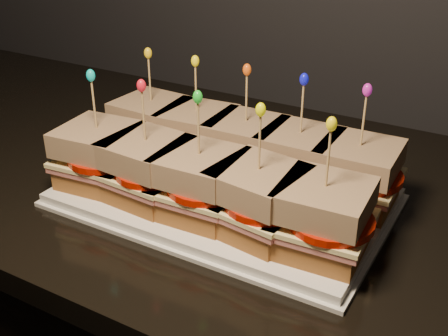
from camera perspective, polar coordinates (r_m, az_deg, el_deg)
The scene contains 74 objects.
cabinet at distance 1.28m, azimuth -11.19°, elevation -16.22°, with size 2.54×0.64×0.85m, color black.
granite_slab at distance 1.03m, azimuth -13.36°, elevation 2.04°, with size 2.58×0.68×0.04m, color black.
platter at distance 0.79m, azimuth 0.00°, elevation -2.96°, with size 0.44×0.27×0.02m, color white.
platter_rim at distance 0.80m, azimuth 0.00°, elevation -3.33°, with size 0.45×0.28×0.01m, color white.
sandwich_0_bread_bot at distance 0.91m, azimuth -7.17°, elevation 2.64°, with size 0.10×0.10×0.03m, color #5E3513.
sandwich_0_ham at distance 0.91m, azimuth -7.23°, elevation 3.66°, with size 0.11×0.10×0.01m, color #B5564E.
sandwich_0_cheese at distance 0.90m, azimuth -7.26°, elevation 4.07°, with size 0.11×0.11×0.01m, color #FEEB99.
sandwich_0_tomato at distance 0.89m, azimuth -6.89°, elevation 4.24°, with size 0.10×0.10×0.01m, color #B61604.
sandwich_0_bread_top at distance 0.89m, azimuth -7.37°, elevation 5.79°, with size 0.10×0.10×0.03m, color #502610.
sandwich_0_pick at distance 0.88m, azimuth -7.55°, elevation 8.67°, with size 0.00×0.00×0.09m, color tan.
sandwich_0_frill at distance 0.86m, azimuth -7.73°, elevation 11.50°, with size 0.01×0.01×0.02m, color gold.
sandwich_1_bread_bot at distance 0.87m, azimuth -2.72°, elevation 1.52°, with size 0.10×0.10×0.03m, color #5E3513.
sandwich_1_ham at distance 0.86m, azimuth -2.75°, elevation 2.59°, with size 0.11×0.10×0.01m, color #B5564E.
sandwich_1_cheese at distance 0.86m, azimuth -2.76°, elevation 3.01°, with size 0.11×0.11×0.01m, color #FEEB99.
sandwich_1_tomato at distance 0.84m, azimuth -2.30°, elevation 3.17°, with size 0.10×0.10×0.01m, color #B61604.
sandwich_1_bread_top at distance 0.85m, azimuth -2.80°, elevation 4.81°, with size 0.10×0.10×0.03m, color #502610.
sandwich_1_pick at distance 0.83m, azimuth -2.87°, elevation 7.83°, with size 0.00×0.00×0.09m, color tan.
sandwich_1_frill at distance 0.82m, azimuth -2.95°, elevation 10.81°, with size 0.01×0.01×0.02m, color yellow.
sandwich_2_bread_bot at distance 0.83m, azimuth 2.16°, elevation 0.28°, with size 0.10×0.10×0.03m, color #5E3513.
sandwich_2_ham at distance 0.82m, azimuth 2.18°, elevation 1.38°, with size 0.11×0.10×0.01m, color #B5564E.
sandwich_2_cheese at distance 0.82m, azimuth 2.19°, elevation 1.82°, with size 0.11×0.11×0.01m, color #FEEB99.
sandwich_2_tomato at distance 0.81m, azimuth 2.75°, elevation 1.97°, with size 0.10×0.10×0.01m, color #B61604.
sandwich_2_bread_top at distance 0.81m, azimuth 2.23°, elevation 3.70°, with size 0.10×0.10×0.03m, color #502610.
sandwich_2_pick at distance 0.79m, azimuth 2.29°, elevation 6.84°, with size 0.00×0.00×0.09m, color tan.
sandwich_2_frill at distance 0.78m, azimuth 2.35°, elevation 9.95°, with size 0.01×0.01×0.02m, color #E55411.
sandwich_3_bread_bot at distance 0.80m, azimuth 7.46°, elevation -1.07°, with size 0.10×0.10×0.03m, color #5E3513.
sandwich_3_ham at distance 0.79m, azimuth 7.54°, elevation 0.06°, with size 0.11×0.10×0.01m, color #B5564E.
sandwich_3_cheese at distance 0.79m, azimuth 7.57°, elevation 0.52°, with size 0.11×0.11×0.01m, color #FEEB99.
sandwich_3_tomato at distance 0.78m, azimuth 8.24°, elevation 0.64°, with size 0.10×0.10×0.01m, color #B61604.
sandwich_3_bread_top at distance 0.78m, azimuth 7.70°, elevation 2.44°, with size 0.10×0.10×0.03m, color #502610.
sandwich_3_pick at distance 0.76m, azimuth 7.92°, elevation 5.69°, with size 0.00×0.00×0.09m, color tan.
sandwich_3_frill at distance 0.74m, azimuth 8.14°, elevation 8.92°, with size 0.01×0.01×0.02m, color #1114E1.
sandwich_4_bread_bot at distance 0.78m, azimuth 13.14°, elevation -2.50°, with size 0.10×0.10×0.03m, color #5E3513.
sandwich_4_ham at distance 0.77m, azimuth 13.28°, elevation -1.35°, with size 0.11×0.10×0.01m, color #B5564E.
sandwich_4_cheese at distance 0.77m, azimuth 13.33°, elevation -0.89°, with size 0.11×0.11×0.01m, color #FEEB99.
sandwich_4_tomato at distance 0.75m, azimuth 14.11°, elevation -0.78°, with size 0.10×0.10×0.01m, color #B61604.
sandwich_4_bread_top at distance 0.75m, azimuth 13.56°, elevation 1.08°, with size 0.10×0.10×0.03m, color #502610.
sandwich_4_pick at distance 0.73m, azimuth 13.96°, elevation 4.39°, with size 0.00×0.00×0.09m, color tan.
sandwich_4_frill at distance 0.72m, azimuth 14.35°, elevation 7.70°, with size 0.01×0.01×0.02m, color #C01EAA.
sandwich_5_bread_bot at distance 0.83m, azimuth -12.33°, elevation -0.52°, with size 0.10×0.10×0.03m, color #5E3513.
sandwich_5_ham at distance 0.82m, azimuth -12.45°, elevation 0.58°, with size 0.11×0.10×0.01m, color #B5564E.
sandwich_5_cheese at distance 0.82m, azimuth -12.50°, elevation 1.02°, with size 0.11×0.11×0.01m, color #FEEB99.
sandwich_5_tomato at distance 0.80m, azimuth -12.18°, elevation 1.15°, with size 0.10×0.10×0.01m, color #B61604.
sandwich_5_bread_top at distance 0.80m, azimuth -12.70°, elevation 2.89°, with size 0.10×0.10×0.03m, color #502610.
sandwich_5_pick at distance 0.79m, azimuth -13.05°, elevation 6.02°, with size 0.00×0.00×0.09m, color tan.
sandwich_5_frill at distance 0.77m, azimuth -13.39°, elevation 9.14°, with size 0.01×0.01×0.02m, color #07BDB2.
sandwich_6_bread_bot at distance 0.78m, azimuth -7.68°, elevation -1.95°, with size 0.10×0.10×0.03m, color #5E3513.
sandwich_6_ham at distance 0.77m, azimuth -7.76°, elevation -0.80°, with size 0.11×0.10×0.01m, color #B5564E.
sandwich_6_cheese at distance 0.77m, azimuth -7.79°, elevation -0.34°, with size 0.11×0.11×0.01m, color #FEEB99.
sandwich_6_tomato at distance 0.75m, azimuth -7.37°, elevation -0.22°, with size 0.10×0.10×0.01m, color #B61604.
sandwich_6_bread_top at distance 0.75m, azimuth -7.93°, elevation 1.63°, with size 0.10×0.10×0.03m, color #502610.
sandwich_6_pick at distance 0.73m, azimuth -8.16°, elevation 4.96°, with size 0.00×0.00×0.09m, color tan.
sandwich_6_frill at distance 0.72m, azimuth -8.40°, elevation 8.28°, with size 0.01×0.01×0.02m, color red.
sandwich_7_bread_bot at distance 0.74m, azimuth -2.45°, elevation -3.55°, with size 0.10×0.10×0.03m, color #5E3513.
sandwich_7_ham at distance 0.73m, azimuth -2.47°, elevation -2.34°, with size 0.11×0.10×0.01m, color #B5564E.
sandwich_7_cheese at distance 0.72m, azimuth -2.49°, elevation -1.86°, with size 0.11×0.11×0.01m, color #FEEB99.
sandwich_7_tomato at distance 0.71m, azimuth -1.93°, elevation -1.77°, with size 0.10×0.10×0.01m, color #B61604.
sandwich_7_bread_top at distance 0.71m, azimuth -2.53°, elevation 0.20°, with size 0.10×0.10×0.03m, color #502610.
sandwich_7_pick at distance 0.69m, azimuth -2.61°, elevation 3.70°, with size 0.00×0.00×0.09m, color tan.
sandwich_7_frill at distance 0.67m, azimuth -2.69°, elevation 7.22°, with size 0.01×0.01×0.02m, color green.
sandwich_8_bread_bot at distance 0.70m, azimuth 3.39°, elevation -5.28°, with size 0.10×0.10×0.03m, color #5E3513.
sandwich_8_ham at distance 0.69m, azimuth 3.43°, elevation -4.04°, with size 0.11×0.10×0.01m, color #B5564E.
sandwich_8_cheese at distance 0.69m, azimuth 3.44°, elevation -3.54°, with size 0.11×0.11×0.01m, color #FEEB99.
sandwich_8_tomato at distance 0.67m, azimuth 4.14°, elevation -3.47°, with size 0.10×0.10×0.01m, color #B61604.
sandwich_8_bread_top at distance 0.67m, azimuth 3.51°, elevation -1.40°, with size 0.10×0.10×0.03m, color #502610.
sandwich_8_pick at distance 0.65m, azimuth 3.63°, elevation 2.24°, with size 0.00×0.00×0.09m, color tan.
sandwich_8_frill at distance 0.63m, azimuth 3.75°, elevation 5.94°, with size 0.01×0.01×0.02m, color #EEEE03.
sandwich_9_bread_bot at distance 0.67m, azimuth 9.80°, elevation -7.11°, with size 0.10×0.10×0.03m, color #5E3513.
sandwich_9_ham at distance 0.66m, azimuth 9.92°, elevation -5.85°, with size 0.11×0.10×0.01m, color #B5564E.
sandwich_9_cheese at distance 0.66m, azimuth 9.96°, elevation -5.34°, with size 0.11×0.11×0.01m, color #FEEB99.
sandwich_9_tomato at distance 0.65m, azimuth 10.82°, elevation -5.29°, with size 0.10×0.10×0.01m, color #B61604.
sandwich_9_bread_top at distance 0.65m, azimuth 10.17°, elevation -3.15°, with size 0.10×0.10×0.03m, color #502610.
sandwich_9_pick at distance 0.62m, azimuth 10.52°, elevation 0.60°, with size 0.00×0.00×0.09m, color tan.
sandwich_9_frill at distance 0.61m, azimuth 10.87°, elevation 4.42°, with size 0.01×0.01×0.02m, color yellow.
Camera 1 is at (0.35, 1.00, 1.29)m, focal length 45.00 mm.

